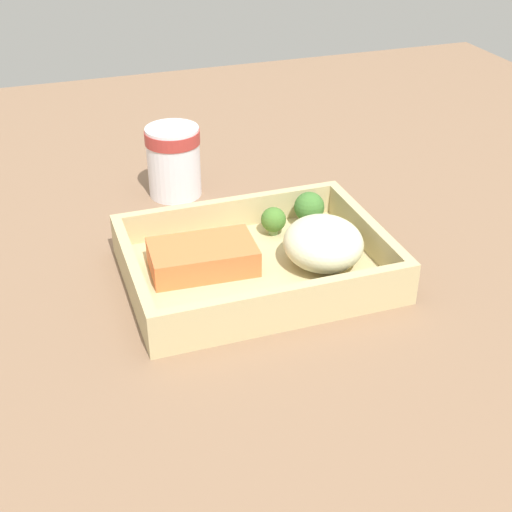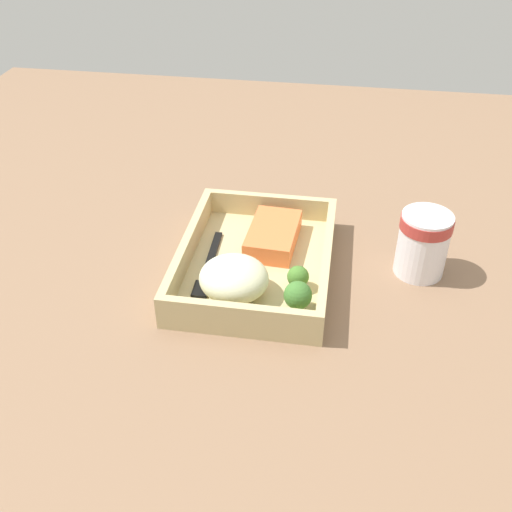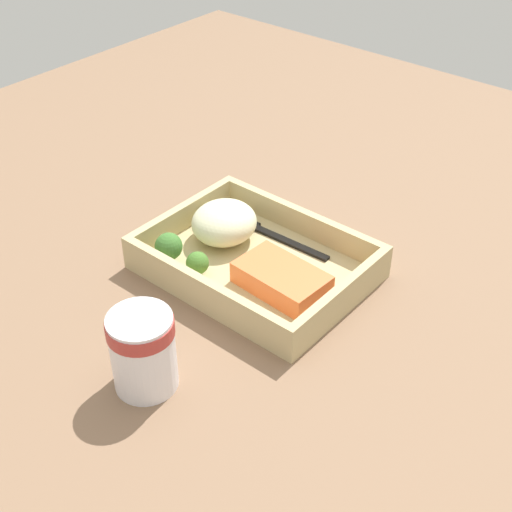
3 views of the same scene
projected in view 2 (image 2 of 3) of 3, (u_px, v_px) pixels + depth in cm
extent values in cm
cube|color=#83634A|center=(256.00, 276.00, 89.21)|extent=(160.00, 160.00, 2.00)
cube|color=tan|center=(256.00, 268.00, 88.28)|extent=(28.93, 21.61, 1.20)
cube|color=tan|center=(188.00, 247.00, 88.14)|extent=(28.93, 1.20, 3.76)
cube|color=tan|center=(326.00, 260.00, 85.51)|extent=(28.93, 1.20, 3.76)
cube|color=tan|center=(269.00, 205.00, 97.93)|extent=(1.20, 19.21, 3.76)
cube|color=tan|center=(239.00, 317.00, 75.73)|extent=(1.20, 19.21, 3.76)
cube|color=orange|center=(273.00, 235.00, 91.39)|extent=(12.15, 7.71, 3.02)
ellipsoid|color=beige|center=(234.00, 278.00, 80.65)|extent=(8.95, 9.48, 5.58)
cylinder|color=#7DAD61|center=(297.00, 306.00, 79.06)|extent=(1.43, 1.43, 1.63)
sphere|color=#3E722E|center=(298.00, 295.00, 77.98)|extent=(3.75, 3.75, 3.75)
cylinder|color=#7DA267|center=(298.00, 285.00, 83.14)|extent=(1.16, 1.16, 1.13)
sphere|color=#46782C|center=(298.00, 277.00, 82.32)|extent=(3.06, 3.06, 3.06)
cube|color=black|center=(212.00, 256.00, 89.22)|extent=(12.43, 1.51, 0.44)
cube|color=black|center=(201.00, 289.00, 82.86)|extent=(3.47, 2.31, 0.44)
cylinder|color=white|center=(423.00, 244.00, 85.71)|extent=(7.19, 7.19, 9.73)
cylinder|color=#B23833|center=(427.00, 223.00, 83.61)|extent=(7.41, 7.41, 1.75)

